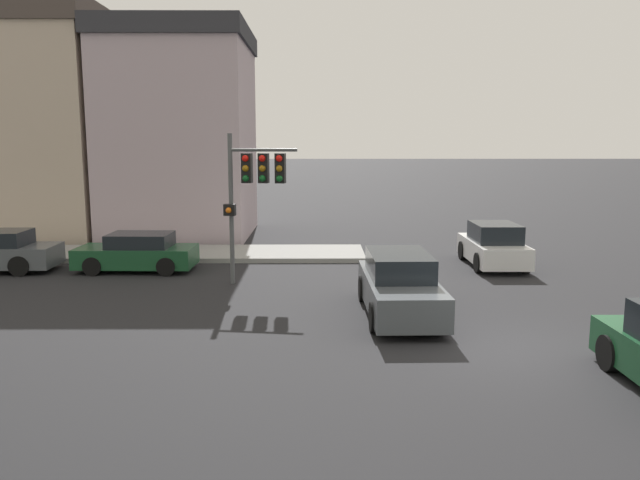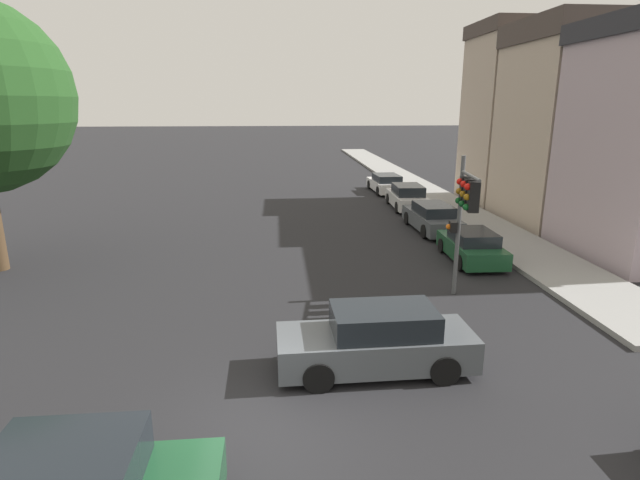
{
  "view_description": "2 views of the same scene",
  "coord_description": "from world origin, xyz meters",
  "px_view_note": "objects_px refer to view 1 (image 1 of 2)",
  "views": [
    {
      "loc": [
        -12.85,
        4.29,
        4.41
      ],
      "look_at": [
        1.35,
        4.2,
        2.17
      ],
      "focal_mm": 35.0,
      "sensor_mm": 36.0,
      "label": 1
    },
    {
      "loc": [
        0.43,
        -8.54,
        6.2
      ],
      "look_at": [
        1.66,
        5.84,
        2.29
      ],
      "focal_mm": 28.0,
      "sensor_mm": 36.0,
      "label": 2
    }
  ],
  "objects_px": {
    "traffic_signal": "(254,179)",
    "crossing_car_2": "(493,246)",
    "parked_car_0": "(137,253)",
    "crossing_car_3": "(400,286)"
  },
  "relations": [
    {
      "from": "traffic_signal",
      "to": "crossing_car_2",
      "type": "bearing_deg",
      "value": 116.67
    },
    {
      "from": "crossing_car_3",
      "to": "parked_car_0",
      "type": "relative_size",
      "value": 1.17
    },
    {
      "from": "traffic_signal",
      "to": "parked_car_0",
      "type": "distance_m",
      "value": 5.46
    },
    {
      "from": "traffic_signal",
      "to": "crossing_car_3",
      "type": "height_order",
      "value": "traffic_signal"
    },
    {
      "from": "crossing_car_2",
      "to": "parked_car_0",
      "type": "relative_size",
      "value": 0.98
    },
    {
      "from": "traffic_signal",
      "to": "crossing_car_2",
      "type": "height_order",
      "value": "traffic_signal"
    },
    {
      "from": "crossing_car_3",
      "to": "parked_car_0",
      "type": "bearing_deg",
      "value": -124.94
    },
    {
      "from": "parked_car_0",
      "to": "crossing_car_3",
      "type": "bearing_deg",
      "value": 147.75
    },
    {
      "from": "crossing_car_2",
      "to": "parked_car_0",
      "type": "height_order",
      "value": "crossing_car_2"
    },
    {
      "from": "crossing_car_2",
      "to": "traffic_signal",
      "type": "bearing_deg",
      "value": 109.59
    }
  ]
}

